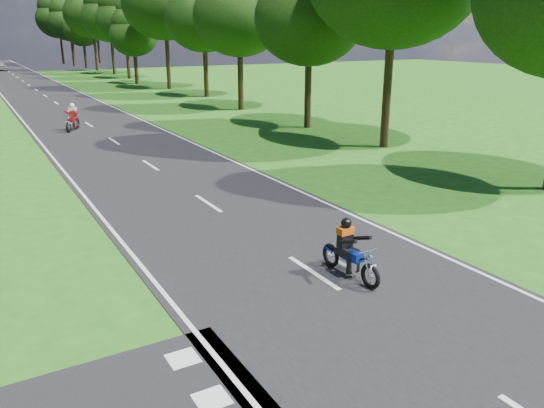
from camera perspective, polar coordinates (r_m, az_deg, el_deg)
ground at (r=10.85m, az=10.52°, el=-11.25°), size 160.00×160.00×0.00m
main_road at (r=57.68m, az=-24.02°, el=11.14°), size 7.00×140.00×0.02m
road_markings at (r=55.81m, az=-23.92°, el=10.99°), size 7.40×140.00×0.01m
treeline at (r=67.68m, az=-24.76°, el=18.86°), size 40.00×115.35×14.78m
rider_near_blue at (r=11.87m, az=8.45°, el=-4.80°), size 0.61×1.64×1.35m
rider_far_red at (r=32.22m, az=-20.71°, el=8.76°), size 1.38×1.88×1.51m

